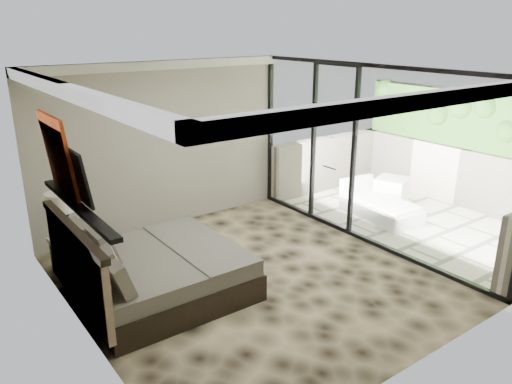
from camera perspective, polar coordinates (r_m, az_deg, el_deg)
floor at (r=7.02m, az=-0.63°, el=-9.82°), size 5.00×5.00×0.00m
ceiling at (r=6.20m, az=-0.72°, el=13.51°), size 4.50×5.00×0.02m
back_wall at (r=8.55m, az=-10.47°, el=5.16°), size 4.50×0.02×2.80m
left_wall at (r=5.55m, az=-19.85°, el=-3.01°), size 0.02×5.00×2.80m
glass_wall at (r=7.94m, az=12.69°, el=3.99°), size 0.08×5.00×2.80m
terrace_slab at (r=9.52m, az=18.08°, el=-3.31°), size 3.00×5.00×0.12m
parapet_far at (r=10.41m, az=22.83°, el=1.56°), size 0.30×5.00×1.10m
foliage_hedge at (r=10.18m, az=23.60°, el=7.49°), size 0.36×4.60×1.10m
picture_ledge at (r=5.62m, az=-19.69°, el=-1.63°), size 0.12×2.20×0.05m
bed at (r=6.58m, az=-11.75°, el=-8.96°), size 2.07×2.01×1.14m
nightstand at (r=7.51m, az=-20.33°, el=-6.97°), size 0.61×0.61×0.49m
table_lamp at (r=7.23m, az=-21.36°, el=-1.95°), size 0.38×0.38×0.69m
abstract_canvas at (r=5.94m, az=-21.71°, el=3.98°), size 0.13×0.90×0.90m
framed_print at (r=5.51m, az=-19.57°, el=1.55°), size 0.11×0.50×0.60m
ottoman at (r=9.96m, az=15.19°, el=0.01°), size 0.72×0.72×0.56m
lounger at (r=9.40m, az=13.86°, el=-1.62°), size 0.90×1.56×0.58m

